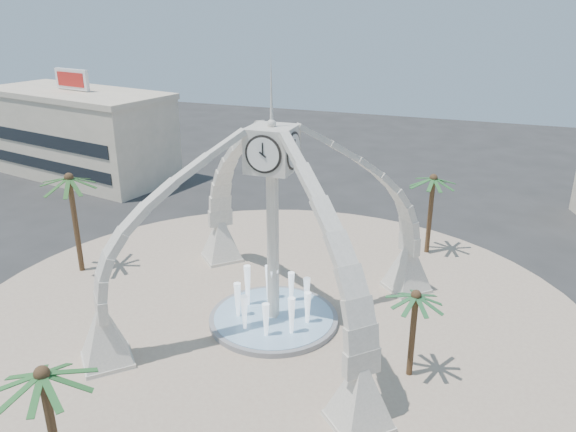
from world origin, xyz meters
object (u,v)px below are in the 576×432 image
(clock_tower, at_px, (273,225))
(fountain, at_px, (274,318))
(palm_east, at_px, (416,296))
(palm_west, at_px, (69,179))
(palm_south, at_px, (42,376))
(palm_north, at_px, (433,179))

(clock_tower, relative_size, fountain, 2.24)
(clock_tower, bearing_deg, palm_east, -15.74)
(palm_west, bearing_deg, palm_east, -9.66)
(clock_tower, height_order, fountain, clock_tower)
(palm_west, height_order, palm_south, palm_west)
(fountain, height_order, palm_west, palm_west)
(palm_east, xyz_separation_m, palm_north, (-1.10, 16.27, 1.33))
(palm_west, bearing_deg, palm_south, -52.97)
(palm_west, distance_m, palm_south, 20.99)
(palm_east, bearing_deg, fountain, 164.26)
(palm_east, height_order, palm_north, palm_north)
(palm_east, relative_size, palm_north, 0.79)
(palm_north, distance_m, palm_south, 30.82)
(palm_east, xyz_separation_m, palm_south, (-12.07, -12.52, 0.89))
(palm_east, height_order, palm_south, palm_south)
(fountain, bearing_deg, clock_tower, -90.00)
(clock_tower, distance_m, palm_east, 9.24)
(clock_tower, xyz_separation_m, palm_south, (-3.34, -14.98, -0.85))
(palm_east, bearing_deg, palm_north, 93.85)
(fountain, distance_m, palm_north, 16.81)
(palm_east, xyz_separation_m, palm_west, (-24.68, 4.20, 2.33))
(palm_south, bearing_deg, clock_tower, 77.45)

